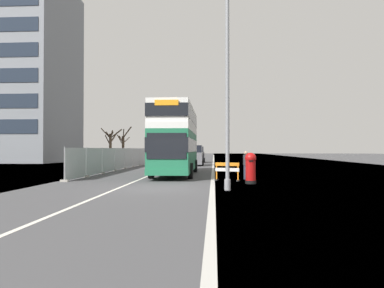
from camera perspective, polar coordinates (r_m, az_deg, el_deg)
name	(u,v)px	position (r m, az deg, el deg)	size (l,w,h in m)	color
ground	(168,189)	(17.35, -3.79, -7.17)	(140.00, 280.00, 0.10)	#424244
double_decker_bus	(176,139)	(26.01, -2.54, 0.75)	(2.84, 11.26, 4.86)	#1E6B47
lamppost_foreground	(227,90)	(16.48, 5.68, 8.64)	(0.29, 0.70, 9.64)	gray
red_pillar_postbox	(251,167)	(19.56, 9.35, -3.59)	(0.61, 0.61, 1.68)	black
roadworks_barrier	(227,170)	(21.14, 5.65, -4.12)	(1.50, 0.82, 1.08)	orange
construction_site_fence	(120,159)	(32.94, -11.52, -2.39)	(0.44, 24.00, 2.01)	#A8AAAD
car_oncoming_near	(195,156)	(40.68, 0.49, -1.95)	(1.92, 3.88, 2.30)	slate
car_receding_mid	(198,155)	(49.66, 0.91, -1.78)	(1.95, 4.05, 2.23)	black
bare_tree_far_verge_near	(123,145)	(60.80, -10.91, -0.16)	(2.75, 2.78, 5.68)	#4C3D2D
bare_tree_far_verge_mid	(111,143)	(57.39, -12.85, 0.14)	(3.35, 2.67, 5.20)	#4C3D2D
pedestrian_at_kerb	(246,165)	(22.36, 8.60, -3.36)	(0.34, 0.34, 1.75)	#2D3342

